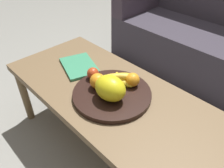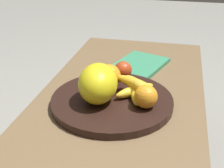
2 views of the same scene
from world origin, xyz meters
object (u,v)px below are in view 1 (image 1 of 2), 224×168
(couch, at_px, (212,41))
(orange_front, at_px, (98,81))
(orange_left, at_px, (133,80))
(apple_front, at_px, (93,73))
(banana_bunch, at_px, (119,79))
(coffee_table, at_px, (111,99))
(melon_large_front, at_px, (110,88))
(magazine, at_px, (79,66))
(fruit_bowl, at_px, (112,94))

(couch, relative_size, orange_front, 20.94)
(orange_left, bearing_deg, apple_front, -150.58)
(orange_front, relative_size, banana_bunch, 0.50)
(coffee_table, height_order, banana_bunch, banana_bunch)
(melon_large_front, bearing_deg, coffee_table, 132.76)
(melon_large_front, xyz_separation_m, apple_front, (-0.18, 0.05, -0.03))
(melon_large_front, xyz_separation_m, orange_left, (0.01, 0.15, -0.03))
(orange_front, height_order, banana_bunch, orange_front)
(orange_left, bearing_deg, couch, 94.11)
(orange_front, height_order, apple_front, orange_front)
(couch, relative_size, magazine, 6.80)
(coffee_table, relative_size, orange_front, 15.79)
(banana_bunch, xyz_separation_m, magazine, (-0.31, -0.03, -0.04))
(fruit_bowl, bearing_deg, melon_large_front, -53.81)
(fruit_bowl, bearing_deg, orange_front, -160.55)
(coffee_table, distance_m, fruit_bowl, 0.07)
(coffee_table, xyz_separation_m, orange_left, (0.06, 0.10, 0.11))
(melon_large_front, height_order, orange_left, melon_large_front)
(melon_large_front, bearing_deg, magazine, 167.29)
(magazine, bearing_deg, apple_front, 7.50)
(banana_bunch, bearing_deg, magazine, -173.76)
(melon_large_front, height_order, magazine, melon_large_front)
(couch, height_order, orange_front, couch)
(orange_front, xyz_separation_m, apple_front, (-0.08, 0.03, -0.01))
(orange_left, xyz_separation_m, magazine, (-0.36, -0.07, -0.05))
(melon_large_front, bearing_deg, couch, 93.35)
(orange_front, distance_m, orange_left, 0.18)
(magazine, bearing_deg, melon_large_front, 6.20)
(banana_bunch, bearing_deg, fruit_bowl, -72.47)
(apple_front, relative_size, magazine, 0.26)
(fruit_bowl, distance_m, orange_front, 0.10)
(fruit_bowl, height_order, banana_bunch, banana_bunch)
(couch, relative_size, fruit_bowl, 4.26)
(melon_large_front, xyz_separation_m, banana_bunch, (-0.05, 0.11, -0.03))
(orange_front, xyz_separation_m, banana_bunch, (0.05, 0.10, -0.01))
(coffee_table, xyz_separation_m, magazine, (-0.31, 0.03, 0.06))
(melon_large_front, distance_m, orange_left, 0.15)
(coffee_table, distance_m, couch, 1.24)
(melon_large_front, bearing_deg, orange_left, 87.66)
(apple_front, bearing_deg, fruit_bowl, -2.47)
(orange_front, bearing_deg, apple_front, 156.57)
(couch, height_order, apple_front, couch)
(coffee_table, xyz_separation_m, apple_front, (-0.13, -0.01, 0.11))
(coffee_table, bearing_deg, magazine, 175.25)
(coffee_table, height_order, orange_front, orange_front)
(couch, distance_m, melon_large_front, 1.32)
(couch, distance_m, apple_front, 1.27)
(couch, bearing_deg, orange_left, -85.89)
(coffee_table, xyz_separation_m, orange_front, (-0.05, -0.04, 0.11))
(melon_large_front, distance_m, banana_bunch, 0.13)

